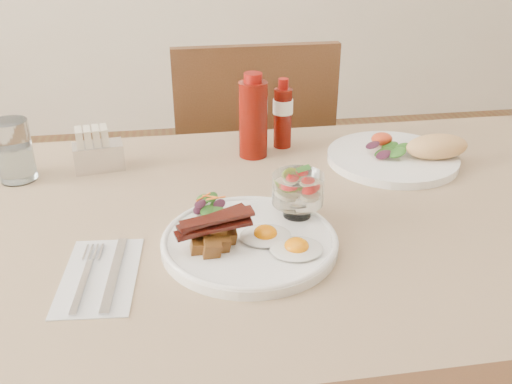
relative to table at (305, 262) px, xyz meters
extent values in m
cylinder|color=#54331A|center=(-0.59, 0.36, -0.31)|extent=(0.06, 0.06, 0.71)
cylinder|color=#54331A|center=(0.59, 0.36, -0.31)|extent=(0.06, 0.06, 0.71)
cube|color=#54331A|center=(0.00, 0.00, 0.07)|extent=(1.30, 0.85, 0.04)
cube|color=#917959|center=(0.00, 0.00, 0.09)|extent=(1.33, 0.88, 0.00)
cylinder|color=#54331A|center=(-0.18, 0.57, -0.44)|extent=(0.04, 0.04, 0.45)
cylinder|color=#54331A|center=(0.18, 0.57, -0.44)|extent=(0.04, 0.04, 0.45)
cylinder|color=#54331A|center=(-0.18, 0.93, -0.44)|extent=(0.04, 0.04, 0.45)
cylinder|color=#54331A|center=(0.18, 0.93, -0.44)|extent=(0.04, 0.04, 0.45)
cube|color=#54331A|center=(0.00, 0.75, -0.20)|extent=(0.42, 0.42, 0.03)
cube|color=#54331A|center=(0.00, 0.55, 0.04)|extent=(0.42, 0.03, 0.46)
cylinder|color=white|center=(-0.11, -0.07, 0.10)|extent=(0.28, 0.28, 0.02)
ellipsoid|color=silver|center=(-0.05, -0.12, 0.11)|extent=(0.09, 0.09, 0.01)
ellipsoid|color=orange|center=(-0.05, -0.12, 0.11)|extent=(0.04, 0.04, 0.02)
ellipsoid|color=silver|center=(-0.09, -0.07, 0.11)|extent=(0.09, 0.09, 0.01)
ellipsoid|color=orange|center=(-0.09, -0.07, 0.11)|extent=(0.04, 0.04, 0.02)
cube|color=brown|center=(-0.18, -0.08, 0.12)|extent=(0.03, 0.03, 0.02)
cube|color=brown|center=(-0.16, -0.10, 0.12)|extent=(0.03, 0.03, 0.03)
cube|color=brown|center=(-0.19, -0.10, 0.12)|extent=(0.03, 0.03, 0.02)
cube|color=brown|center=(-0.15, -0.08, 0.12)|extent=(0.03, 0.03, 0.02)
cube|color=brown|center=(-0.17, -0.11, 0.12)|extent=(0.03, 0.03, 0.03)
cube|color=brown|center=(-0.19, -0.07, 0.12)|extent=(0.03, 0.03, 0.02)
cube|color=brown|center=(-0.16, -0.08, 0.13)|extent=(0.03, 0.03, 0.02)
cube|color=#44120B|center=(-0.17, -0.08, 0.14)|extent=(0.11, 0.05, 0.01)
cube|color=#44120B|center=(-0.17, -0.09, 0.14)|extent=(0.11, 0.03, 0.01)
cube|color=#44120B|center=(-0.17, -0.08, 0.15)|extent=(0.11, 0.06, 0.01)
cube|color=#44120B|center=(-0.16, -0.09, 0.16)|extent=(0.11, 0.04, 0.01)
ellipsoid|color=#224D14|center=(-0.17, 0.02, 0.11)|extent=(0.04, 0.03, 0.01)
ellipsoid|color=#224D14|center=(-0.16, 0.03, 0.11)|extent=(0.04, 0.03, 0.01)
ellipsoid|color=#341020|center=(-0.18, 0.02, 0.11)|extent=(0.03, 0.03, 0.01)
ellipsoid|color=#224D14|center=(-0.16, 0.00, 0.12)|extent=(0.04, 0.03, 0.01)
ellipsoid|color=#224D14|center=(-0.17, 0.01, 0.12)|extent=(0.03, 0.03, 0.01)
ellipsoid|color=#341020|center=(-0.15, 0.02, 0.12)|extent=(0.03, 0.03, 0.01)
ellipsoid|color=#224D14|center=(-0.18, 0.03, 0.13)|extent=(0.04, 0.03, 0.01)
ellipsoid|color=#224D14|center=(-0.16, 0.03, 0.13)|extent=(0.03, 0.03, 0.01)
ellipsoid|color=#341020|center=(-0.18, 0.01, 0.13)|extent=(0.03, 0.02, 0.01)
cylinder|color=orange|center=(-0.16, 0.02, 0.14)|extent=(0.03, 0.02, 0.01)
cylinder|color=orange|center=(-0.18, 0.02, 0.14)|extent=(0.03, 0.02, 0.01)
cylinder|color=orange|center=(-0.16, 0.02, 0.14)|extent=(0.03, 0.00, 0.01)
cylinder|color=white|center=(-0.02, -0.01, 0.11)|extent=(0.05, 0.05, 0.01)
cylinder|color=white|center=(-0.02, -0.01, 0.12)|extent=(0.02, 0.02, 0.02)
cylinder|color=white|center=(-0.02, -0.01, 0.15)|extent=(0.09, 0.09, 0.05)
cylinder|color=beige|center=(-0.03, 0.00, 0.14)|extent=(0.02, 0.02, 0.01)
cylinder|color=beige|center=(-0.01, -0.02, 0.15)|extent=(0.02, 0.02, 0.01)
cylinder|color=beige|center=(-0.02, 0.01, 0.15)|extent=(0.02, 0.02, 0.01)
cylinder|color=#96B838|center=(-0.03, 0.00, 0.17)|extent=(0.04, 0.04, 0.01)
cone|color=red|center=(-0.01, -0.02, 0.17)|extent=(0.02, 0.02, 0.02)
cone|color=red|center=(-0.03, -0.01, 0.18)|extent=(0.02, 0.02, 0.02)
cone|color=red|center=(-0.01, 0.00, 0.18)|extent=(0.02, 0.02, 0.02)
ellipsoid|color=#38802E|center=(-0.02, -0.01, 0.19)|extent=(0.02, 0.01, 0.00)
ellipsoid|color=#38802E|center=(-0.01, -0.01, 0.19)|extent=(0.02, 0.01, 0.00)
cylinder|color=white|center=(0.24, 0.21, 0.10)|extent=(0.27, 0.27, 0.02)
ellipsoid|color=#224D14|center=(0.21, 0.21, 0.11)|extent=(0.05, 0.03, 0.01)
ellipsoid|color=#224D14|center=(0.24, 0.24, 0.11)|extent=(0.04, 0.03, 0.01)
ellipsoid|color=#341020|center=(0.21, 0.19, 0.12)|extent=(0.04, 0.03, 0.01)
ellipsoid|color=#224D14|center=(0.23, 0.18, 0.12)|extent=(0.04, 0.03, 0.01)
ellipsoid|color=#224D14|center=(0.25, 0.21, 0.12)|extent=(0.04, 0.03, 0.01)
ellipsoid|color=#341020|center=(0.19, 0.22, 0.12)|extent=(0.03, 0.03, 0.01)
ellipsoid|color=red|center=(0.22, 0.25, 0.12)|extent=(0.05, 0.04, 0.03)
ellipsoid|color=tan|center=(0.32, 0.18, 0.13)|extent=(0.14, 0.08, 0.05)
cylinder|color=#5A0B05|center=(-0.05, 0.29, 0.17)|extent=(0.07, 0.07, 0.16)
cylinder|color=maroon|center=(-0.05, 0.29, 0.26)|extent=(0.05, 0.05, 0.02)
cylinder|color=#5A0B05|center=(0.02, 0.33, 0.15)|extent=(0.04, 0.04, 0.13)
cylinder|color=white|center=(0.02, 0.33, 0.18)|extent=(0.04, 0.04, 0.03)
cylinder|color=maroon|center=(0.02, 0.33, 0.23)|extent=(0.02, 0.02, 0.02)
cube|color=silver|center=(-0.37, 0.27, 0.12)|extent=(0.10, 0.07, 0.05)
cube|color=#C2AE89|center=(-0.40, 0.27, 0.15)|extent=(0.02, 0.04, 0.06)
cube|color=#C2AE89|center=(-0.39, 0.27, 0.15)|extent=(0.02, 0.04, 0.06)
cube|color=#C2AE89|center=(-0.37, 0.27, 0.15)|extent=(0.02, 0.04, 0.06)
cube|color=#C2AE89|center=(-0.35, 0.28, 0.15)|extent=(0.02, 0.04, 0.06)
cylinder|color=white|center=(-0.52, 0.25, 0.15)|extent=(0.07, 0.07, 0.12)
cylinder|color=silver|center=(-0.52, 0.25, 0.12)|extent=(0.06, 0.06, 0.07)
cube|color=silver|center=(-0.34, -0.11, 0.09)|extent=(0.12, 0.20, 0.00)
cube|color=silver|center=(-0.32, -0.12, 0.09)|extent=(0.03, 0.19, 0.00)
cube|color=silver|center=(-0.36, -0.14, 0.09)|extent=(0.02, 0.13, 0.00)
cube|color=silver|center=(-0.37, -0.05, 0.09)|extent=(0.01, 0.04, 0.00)
cube|color=silver|center=(-0.36, -0.05, 0.09)|extent=(0.01, 0.04, 0.00)
cube|color=silver|center=(-0.35, -0.05, 0.09)|extent=(0.01, 0.04, 0.00)
cube|color=silver|center=(-0.34, -0.05, 0.09)|extent=(0.01, 0.04, 0.00)
camera|label=1|loc=(-0.22, -0.83, 0.58)|focal=40.00mm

